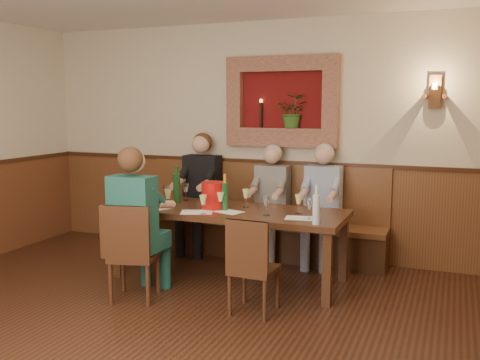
# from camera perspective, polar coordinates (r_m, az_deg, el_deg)

# --- Properties ---
(ground_plane) EXTENTS (6.00, 6.00, 0.00)m
(ground_plane) POSITION_cam_1_polar(r_m,az_deg,el_deg) (4.20, -11.64, -17.78)
(ground_plane) COLOR black
(ground_plane) RESTS_ON ground
(room_shell) EXTENTS (6.04, 6.04, 2.82)m
(room_shell) POSITION_cam_1_polar(r_m,az_deg,el_deg) (3.79, -12.47, 8.90)
(room_shell) COLOR #C2B492
(room_shell) RESTS_ON ground
(wainscoting) EXTENTS (6.02, 6.02, 1.15)m
(wainscoting) POSITION_cam_1_polar(r_m,az_deg,el_deg) (3.98, -11.89, -10.16)
(wainscoting) COLOR brown
(wainscoting) RESTS_ON ground
(wall_niche) EXTENTS (1.36, 0.30, 1.06)m
(wall_niche) POSITION_cam_1_polar(r_m,az_deg,el_deg) (6.36, 4.77, 7.94)
(wall_niche) COLOR #5C0D0D
(wall_niche) RESTS_ON ground
(wall_sconce) EXTENTS (0.25, 0.20, 0.35)m
(wall_sconce) POSITION_cam_1_polar(r_m,az_deg,el_deg) (6.06, 20.08, 8.76)
(wall_sconce) COLOR brown
(wall_sconce) RESTS_ON ground
(dining_table) EXTENTS (2.40, 0.90, 0.75)m
(dining_table) POSITION_cam_1_polar(r_m,az_deg,el_deg) (5.53, -1.16, -3.86)
(dining_table) COLOR #361E10
(dining_table) RESTS_ON ground
(bench) EXTENTS (3.00, 0.45, 1.11)m
(bench) POSITION_cam_1_polar(r_m,az_deg,el_deg) (6.47, 2.17, -5.26)
(bench) COLOR #381E0F
(bench) RESTS_ON ground
(chair_near_left) EXTENTS (0.50, 0.50, 0.92)m
(chair_near_left) POSITION_cam_1_polar(r_m,az_deg,el_deg) (5.16, -11.23, -9.58)
(chair_near_left) COLOR #361E10
(chair_near_left) RESTS_ON ground
(chair_near_right) EXTENTS (0.39, 0.39, 0.86)m
(chair_near_right) POSITION_cam_1_polar(r_m,az_deg,el_deg) (4.78, 1.43, -11.12)
(chair_near_right) COLOR #361E10
(chair_near_right) RESTS_ON ground
(person_bench_left) EXTENTS (0.44, 0.54, 1.47)m
(person_bench_left) POSITION_cam_1_polar(r_m,az_deg,el_deg) (6.61, -4.37, -2.47)
(person_bench_left) COLOR black
(person_bench_left) RESTS_ON ground
(person_bench_mid) EXTENTS (0.39, 0.48, 1.36)m
(person_bench_mid) POSITION_cam_1_polar(r_m,az_deg,el_deg) (6.27, 3.21, -3.53)
(person_bench_mid) COLOR #575350
(person_bench_mid) RESTS_ON ground
(person_bench_right) EXTENTS (0.40, 0.49, 1.38)m
(person_bench_right) POSITION_cam_1_polar(r_m,az_deg,el_deg) (6.10, 8.63, -3.82)
(person_bench_right) COLOR navy
(person_bench_right) RESTS_ON ground
(person_chair_front) EXTENTS (0.43, 0.52, 1.44)m
(person_chair_front) POSITION_cam_1_polar(r_m,az_deg,el_deg) (5.16, -10.75, -5.79)
(person_chair_front) COLOR #173D51
(person_chair_front) RESTS_ON ground
(spittoon_bucket) EXTENTS (0.30, 0.30, 0.28)m
(spittoon_bucket) POSITION_cam_1_polar(r_m,az_deg,el_deg) (5.51, -2.86, -1.65)
(spittoon_bucket) COLOR #B90F0B
(spittoon_bucket) RESTS_ON dining_table
(wine_bottle_green_a) EXTENTS (0.07, 0.07, 0.37)m
(wine_bottle_green_a) POSITION_cam_1_polar(r_m,az_deg,el_deg) (5.44, -1.63, -1.66)
(wine_bottle_green_a) COLOR #19471E
(wine_bottle_green_a) RESTS_ON dining_table
(wine_bottle_green_b) EXTENTS (0.10, 0.10, 0.41)m
(wine_bottle_green_b) POSITION_cam_1_polar(r_m,az_deg,el_deg) (5.85, -6.77, -0.81)
(wine_bottle_green_b) COLOR #19471E
(wine_bottle_green_b) RESTS_ON dining_table
(water_bottle) EXTENTS (0.08, 0.08, 0.36)m
(water_bottle) POSITION_cam_1_polar(r_m,az_deg,el_deg) (4.85, 8.13, -3.03)
(water_bottle) COLOR silver
(water_bottle) RESTS_ON dining_table
(tasting_sheet_a) EXTENTS (0.38, 0.33, 0.00)m
(tasting_sheet_a) POSITION_cam_1_polar(r_m,az_deg,el_deg) (5.65, -9.11, -2.93)
(tasting_sheet_a) COLOR white
(tasting_sheet_a) RESTS_ON dining_table
(tasting_sheet_b) EXTENTS (0.31, 0.26, 0.00)m
(tasting_sheet_b) POSITION_cam_1_polar(r_m,az_deg,el_deg) (5.37, -1.19, -3.40)
(tasting_sheet_b) COLOR white
(tasting_sheet_b) RESTS_ON dining_table
(tasting_sheet_c) EXTENTS (0.30, 0.23, 0.00)m
(tasting_sheet_c) POSITION_cam_1_polar(r_m,az_deg,el_deg) (5.11, 6.38, -4.05)
(tasting_sheet_c) COLOR white
(tasting_sheet_c) RESTS_ON dining_table
(tasting_sheet_d) EXTENTS (0.37, 0.32, 0.00)m
(tasting_sheet_d) POSITION_cam_1_polar(r_m,az_deg,el_deg) (5.37, -4.64, -3.43)
(tasting_sheet_d) COLOR white
(tasting_sheet_d) RESTS_ON dining_table
(wine_glass_0) EXTENTS (0.08, 0.08, 0.19)m
(wine_glass_0) POSITION_cam_1_polar(r_m,az_deg,el_deg) (5.80, -11.09, -1.74)
(wine_glass_0) COLOR #E2E78A
(wine_glass_0) RESTS_ON dining_table
(wine_glass_1) EXTENTS (0.08, 0.08, 0.19)m
(wine_glass_1) POSITION_cam_1_polar(r_m,az_deg,el_deg) (5.89, -7.88, -1.52)
(wine_glass_1) COLOR white
(wine_glass_1) RESTS_ON dining_table
(wine_glass_2) EXTENTS (0.08, 0.08, 0.19)m
(wine_glass_2) POSITION_cam_1_polar(r_m,az_deg,el_deg) (5.61, -7.67, -2.00)
(wine_glass_2) COLOR #E2E78A
(wine_glass_2) RESTS_ON dining_table
(wine_glass_3) EXTENTS (0.08, 0.08, 0.19)m
(wine_glass_3) POSITION_cam_1_polar(r_m,az_deg,el_deg) (5.68, -3.77, -1.82)
(wine_glass_3) COLOR white
(wine_glass_3) RESTS_ON dining_table
(wine_glass_4) EXTENTS (0.08, 0.08, 0.19)m
(wine_glass_4) POSITION_cam_1_polar(r_m,az_deg,el_deg) (5.41, -2.10, -2.29)
(wine_glass_4) COLOR #E2E78A
(wine_glass_4) RESTS_ON dining_table
(wine_glass_5) EXTENTS (0.08, 0.08, 0.19)m
(wine_glass_5) POSITION_cam_1_polar(r_m,az_deg,el_deg) (5.60, 0.62, -1.94)
(wine_glass_5) COLOR #E2E78A
(wine_glass_5) RESTS_ON dining_table
(wine_glass_6) EXTENTS (0.08, 0.08, 0.19)m
(wine_glass_6) POSITION_cam_1_polar(r_m,az_deg,el_deg) (5.19, 2.83, -2.75)
(wine_glass_6) COLOR white
(wine_glass_6) RESTS_ON dining_table
(wine_glass_7) EXTENTS (0.08, 0.08, 0.19)m
(wine_glass_7) POSITION_cam_1_polar(r_m,az_deg,el_deg) (5.30, 6.27, -2.56)
(wine_glass_7) COLOR #E2E78A
(wine_glass_7) RESTS_ON dining_table
(wine_glass_8) EXTENTS (0.08, 0.08, 0.19)m
(wine_glass_8) POSITION_cam_1_polar(r_m,az_deg,el_deg) (5.05, 7.40, -3.12)
(wine_glass_8) COLOR white
(wine_glass_8) RESTS_ON dining_table
(wine_glass_9) EXTENTS (0.08, 0.08, 0.19)m
(wine_glass_9) POSITION_cam_1_polar(r_m,az_deg,el_deg) (5.25, -3.94, -2.64)
(wine_glass_9) COLOR #E2E78A
(wine_glass_9) RESTS_ON dining_table
(wine_glass_10) EXTENTS (0.08, 0.08, 0.19)m
(wine_glass_10) POSITION_cam_1_polar(r_m,az_deg,el_deg) (6.02, -5.81, -1.27)
(wine_glass_10) COLOR white
(wine_glass_10) RESTS_ON dining_table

